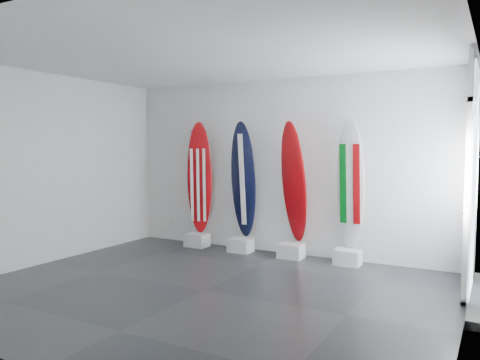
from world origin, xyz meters
The scene contains 16 objects.
floor centered at (0.00, 0.00, 0.00)m, with size 6.00×6.00×0.00m, color black.
ceiling centered at (0.00, 0.00, 3.00)m, with size 6.00×6.00×0.00m, color white.
wall_back centered at (0.00, 2.50, 1.50)m, with size 6.00×6.00×0.00m, color silver.
wall_front centered at (0.00, -2.50, 1.50)m, with size 6.00×6.00×0.00m, color silver.
wall_left centered at (-3.00, 0.00, 1.50)m, with size 5.00×5.00×0.00m, color silver.
wall_right centered at (3.00, 0.00, 1.50)m, with size 5.00×5.00×0.00m, color silver.
display_block_usa centered at (-1.59, 2.18, 0.12)m, with size 0.40×0.30×0.24m, color silver.
surfboard_usa centered at (-1.59, 2.28, 1.27)m, with size 0.47×0.08×2.06m, color maroon.
display_block_navy centered at (-0.67, 2.18, 0.12)m, with size 0.40×0.30×0.24m, color silver.
surfboard_navy centered at (-0.67, 2.28, 1.26)m, with size 0.46×0.08×2.05m, color black.
display_block_swiss centered at (0.28, 2.18, 0.12)m, with size 0.40×0.30×0.24m, color silver.
surfboard_swiss centered at (0.28, 2.28, 1.25)m, with size 0.46×0.08×2.05m, color maroon.
display_block_italy centered at (1.23, 2.18, 0.12)m, with size 0.40×0.30×0.24m, color silver.
surfboard_italy centered at (1.23, 2.28, 1.26)m, with size 0.46×0.08×2.05m, color silver.
wall_outlet centered at (-2.45, 2.48, 0.35)m, with size 0.09×0.02×0.13m, color silver.
glass_door centered at (2.97, 1.55, 1.43)m, with size 0.12×1.16×2.85m, color white, non-canonical shape.
Camera 1 is at (3.28, -4.99, 1.84)m, focal length 35.41 mm.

